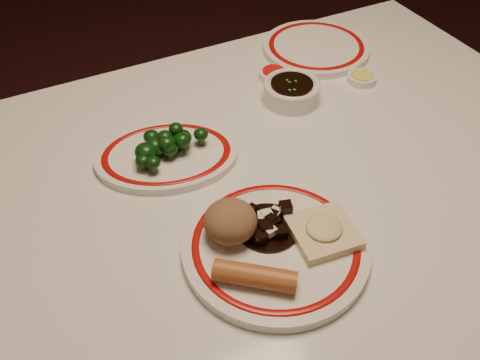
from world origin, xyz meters
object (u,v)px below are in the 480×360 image
broccoli_pile (166,144)px  soy_bowl (291,92)px  fried_wonton (324,231)px  spring_roll (255,276)px  broccoli_plate (167,156)px  main_plate (275,247)px  stirfry_heap (269,225)px  rice_mound (230,221)px  dining_table (286,199)px

broccoli_pile → soy_bowl: bearing=11.5°
fried_wonton → soy_bowl: size_ratio=0.91×
spring_roll → soy_bowl: spring_roll is taller
soy_bowl → broccoli_plate: bearing=-169.1°
main_plate → spring_roll: bearing=-141.8°
spring_roll → stirfry_heap: 0.11m
rice_mound → broccoli_pile: bearing=94.4°
stirfry_heap → soy_bowl: size_ratio=0.88×
spring_roll → stirfry_heap: bearing=-1.7°
dining_table → broccoli_plate: (-0.19, 0.11, 0.10)m
main_plate → stirfry_heap: (0.00, 0.03, 0.02)m
spring_roll → broccoli_plate: 0.33m
broccoli_plate → stirfry_heap: bearing=-73.0°
spring_roll → stirfry_heap: size_ratio=1.17×
soy_bowl → broccoli_pile: bearing=-168.5°
broccoli_pile → dining_table: bearing=-29.8°
main_plate → broccoli_pile: 0.28m
dining_table → main_plate: main_plate is taller
stirfry_heap → broccoli_plate: bearing=107.0°
spring_roll → soy_bowl: bearing=1.4°
main_plate → broccoli_pile: bearing=104.5°
fried_wonton → main_plate: bearing=165.1°
soy_bowl → stirfry_heap: bearing=-126.4°
broccoli_plate → soy_bowl: soy_bowl is taller
dining_table → broccoli_pile: (-0.19, 0.11, 0.13)m
rice_mound → soy_bowl: bearing=45.4°
rice_mound → broccoli_plate: rice_mound is taller
rice_mound → soy_bowl: 0.40m
fried_wonton → soy_bowl: (0.16, 0.35, -0.01)m
main_plate → rice_mound: 0.08m
stirfry_heap → broccoli_plate: 0.26m
stirfry_heap → soy_bowl: 0.38m
dining_table → main_plate: 0.23m
spring_roll → broccoli_pile: (-0.01, 0.32, 0.00)m
broccoli_plate → broccoli_pile: bearing=-94.3°
dining_table → main_plate: (-0.12, -0.16, 0.10)m
broccoli_pile → soy_bowl: 0.31m
spring_roll → stirfry_heap: spring_roll is taller
fried_wonton → broccoli_plate: bearing=115.9°
dining_table → rice_mound: 0.25m
main_plate → fried_wonton: fried_wonton is taller
dining_table → spring_roll: 0.31m
rice_mound → soy_bowl: rice_mound is taller
fried_wonton → rice_mound: bearing=151.8°
rice_mound → stirfry_heap: 0.06m
main_plate → fried_wonton: size_ratio=3.35×
spring_roll → soy_bowl: 0.48m
main_plate → broccoli_plate: (-0.07, 0.28, -0.00)m
main_plate → spring_roll: (-0.06, -0.05, 0.02)m
main_plate → soy_bowl: size_ratio=3.06×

